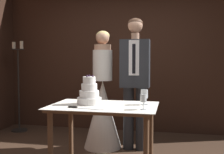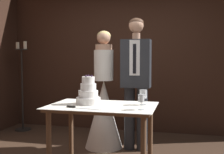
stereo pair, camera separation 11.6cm
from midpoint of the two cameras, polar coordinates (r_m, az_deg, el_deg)
The scene contains 9 objects.
wall_back at distance 5.04m, azimuth 4.92°, elevation 5.54°, with size 4.79×0.12×2.89m, color #382116.
cake_table at distance 3.15m, azimuth -0.91°, elevation -7.56°, with size 1.18×0.79×0.77m.
tiered_cake at distance 3.20m, azimuth -3.80°, elevation -3.44°, with size 0.28×0.28×0.34m.
cake_knife at distance 2.97m, azimuth -6.01°, elevation -6.17°, with size 0.40×0.09×0.02m.
wine_glass_near at distance 2.86m, azimuth 7.11°, elevation -4.48°, with size 0.07×0.07×0.16m.
wine_glass_middle at distance 3.17m, azimuth 7.41°, elevation -3.53°, with size 0.08×0.08×0.17m.
bride at distance 4.07m, azimuth -0.86°, elevation -5.79°, with size 0.54×0.54×1.68m.
groom at distance 3.93m, azimuth 5.74°, elevation -0.04°, with size 0.40×0.25×1.85m.
candle_stand at distance 5.26m, azimuth -17.17°, elevation -2.43°, with size 0.28×0.28×1.59m.
Camera 2 is at (0.85, -2.92, 1.28)m, focal length 45.00 mm.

